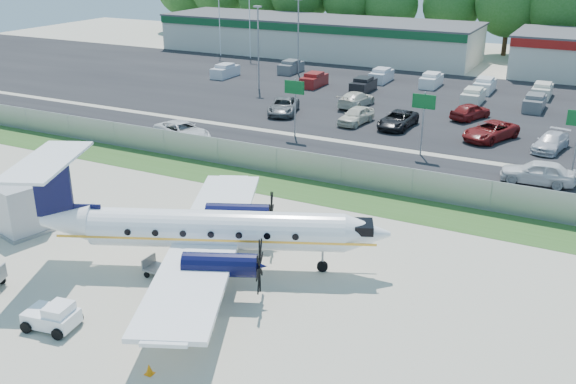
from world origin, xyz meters
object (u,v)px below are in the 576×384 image
at_px(service_container, 21,210).
at_px(pushback_tug, 53,316).
at_px(baggage_cart_far, 162,269).
at_px(aircraft, 209,229).

bearing_deg(service_container, pushback_tug, -35.51).
bearing_deg(pushback_tug, service_container, 144.49).
distance_m(pushback_tug, service_container, 11.16).
distance_m(baggage_cart_far, service_container, 10.48).
xyz_separation_m(aircraft, service_container, (-12.11, -1.23, -0.84)).
bearing_deg(aircraft, pushback_tug, -111.62).
xyz_separation_m(baggage_cart_far, service_container, (-10.42, 0.64, 0.94)).
bearing_deg(aircraft, service_container, -174.22).
height_order(pushback_tug, service_container, service_container).
bearing_deg(service_container, aircraft, 5.78).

